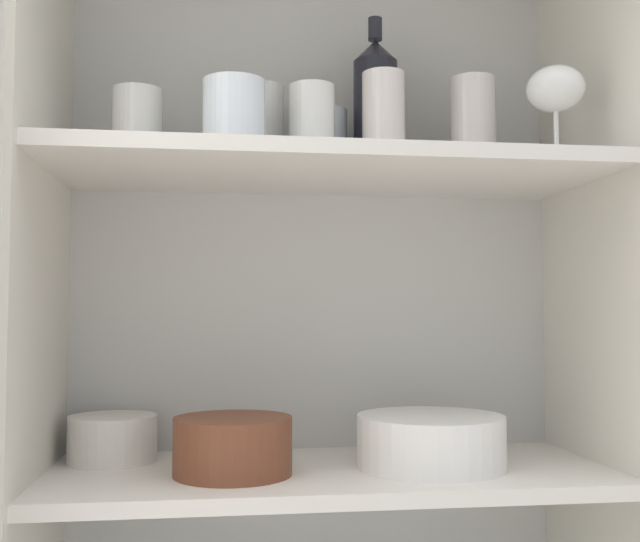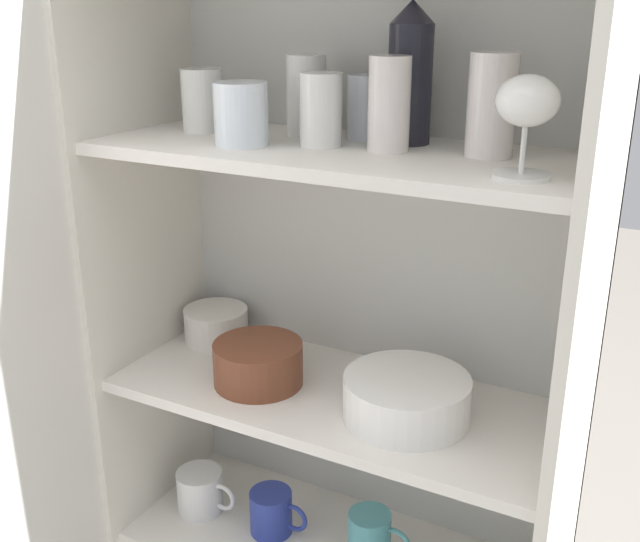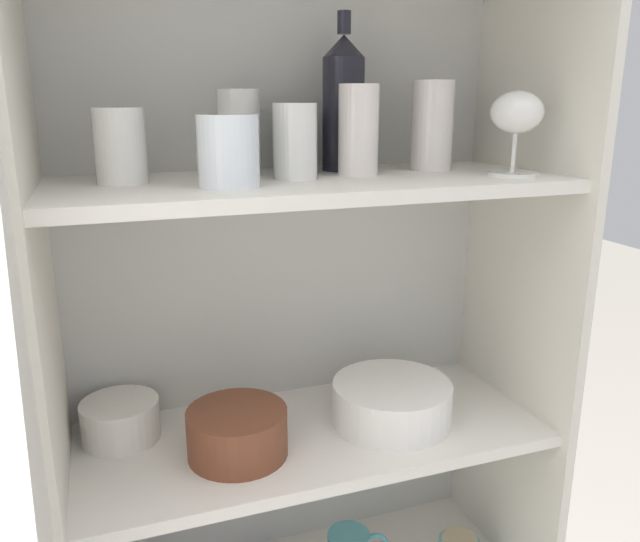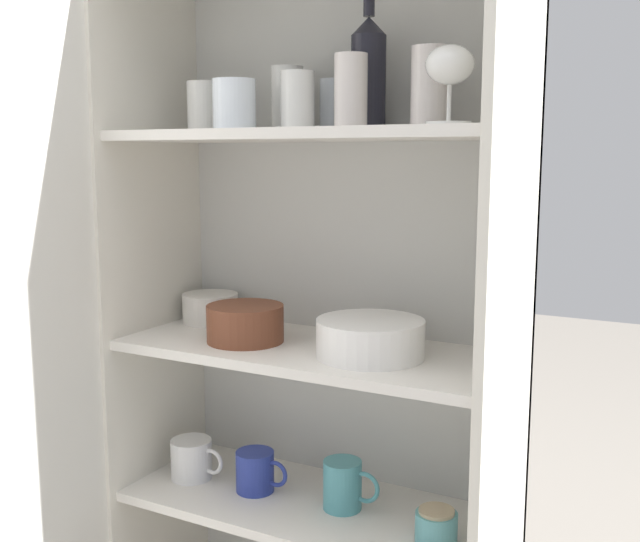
{
  "view_description": "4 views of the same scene",
  "coord_description": "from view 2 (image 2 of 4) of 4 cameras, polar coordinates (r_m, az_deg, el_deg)",
  "views": [
    {
      "loc": [
        -0.15,
        -0.88,
        0.91
      ],
      "look_at": [
        -0.02,
        0.14,
        0.97
      ],
      "focal_mm": 42.0,
      "sensor_mm": 36.0,
      "label": 1
    },
    {
      "loc": [
        0.52,
        -0.86,
        1.34
      ],
      "look_at": [
        -0.03,
        0.16,
        0.92
      ],
      "focal_mm": 42.0,
      "sensor_mm": 36.0,
      "label": 2
    },
    {
      "loc": [
        -0.31,
        -0.74,
        1.24
      ],
      "look_at": [
        0.01,
        0.14,
        0.98
      ],
      "focal_mm": 35.0,
      "sensor_mm": 36.0,
      "label": 3
    },
    {
      "loc": [
        0.71,
        -1.12,
        1.08
      ],
      "look_at": [
        0.03,
        0.15,
        0.85
      ],
      "focal_mm": 42.0,
      "sensor_mm": 36.0,
      "label": 4
    }
  ],
  "objects": [
    {
      "name": "tumbler_glass_1",
      "position": [
        1.32,
        -8.94,
        12.74
      ],
      "size": [
        0.07,
        0.07,
        0.1
      ],
      "color": "white",
      "rests_on": "shelf_board_upper"
    },
    {
      "name": "tumbler_glass_5",
      "position": [
        1.18,
        -6.04,
        11.81
      ],
      "size": [
        0.08,
        0.08,
        0.1
      ],
      "color": "white",
      "rests_on": "shelf_board_upper"
    },
    {
      "name": "wine_glass_0",
      "position": [
        0.97,
        15.5,
        11.95
      ],
      "size": [
        0.08,
        0.08,
        0.13
      ],
      "color": "white",
      "rests_on": "shelf_board_upper"
    },
    {
      "name": "cupboard_side_right",
      "position": [
        1.19,
        18.59,
        -11.59
      ],
      "size": [
        0.02,
        0.35,
        1.47
      ],
      "primitive_type": "cube",
      "color": "silver",
      "rests_on": "ground_plane"
    },
    {
      "name": "tumbler_glass_6",
      "position": [
        1.26,
        -1.06,
        13.21
      ],
      "size": [
        0.07,
        0.07,
        0.13
      ],
      "color": "white",
      "rests_on": "shelf_board_upper"
    },
    {
      "name": "plate_stack_white",
      "position": [
        1.23,
        6.61,
        -9.57
      ],
      "size": [
        0.21,
        0.21,
        0.07
      ],
      "color": "white",
      "rests_on": "shelf_board_middle"
    },
    {
      "name": "shelf_board_middle",
      "position": [
        1.31,
        1.06,
        -9.65
      ],
      "size": [
        0.77,
        0.31,
        0.02
      ],
      "primitive_type": "cube",
      "color": "silver"
    },
    {
      "name": "serving_bowl_small",
      "position": [
        1.5,
        -7.93,
        -3.94
      ],
      "size": [
        0.13,
        0.13,
        0.07
      ],
      "color": "silver",
      "rests_on": "shelf_board_middle"
    },
    {
      "name": "coffee_mug_primary",
      "position": [
        1.51,
        -3.67,
        -17.86
      ],
      "size": [
        0.12,
        0.08,
        0.09
      ],
      "color": "#283893",
      "rests_on": "shelf_board_lower"
    },
    {
      "name": "coffee_mug_extra_1",
      "position": [
        1.45,
        3.88,
        -19.62
      ],
      "size": [
        0.12,
        0.08,
        0.1
      ],
      "color": "teal",
      "rests_on": "shelf_board_lower"
    },
    {
      "name": "wine_bottle",
      "position": [
        1.19,
        6.9,
        14.82
      ],
      "size": [
        0.07,
        0.07,
        0.25
      ],
      "color": "black",
      "rests_on": "shelf_board_upper"
    },
    {
      "name": "shelf_board_upper",
      "position": [
        1.17,
        1.2,
        8.91
      ],
      "size": [
        0.77,
        0.31,
        0.02
      ],
      "primitive_type": "cube",
      "color": "silver"
    },
    {
      "name": "tumbler_glass_4",
      "position": [
        1.13,
        5.29,
        12.55
      ],
      "size": [
        0.06,
        0.06,
        0.14
      ],
      "color": "silver",
      "rests_on": "shelf_board_upper"
    },
    {
      "name": "cupboard_back_panel",
      "position": [
        1.43,
        4.14,
        -5.07
      ],
      "size": [
        0.81,
        0.02,
        1.47
      ],
      "primitive_type": "cube",
      "color": "silver",
      "rests_on": "ground_plane"
    },
    {
      "name": "mixing_bowl_large",
      "position": [
        1.33,
        -4.74,
        -6.9
      ],
      "size": [
        0.16,
        0.16,
        0.08
      ],
      "color": "brown",
      "rests_on": "shelf_board_middle"
    },
    {
      "name": "tumbler_glass_2",
      "position": [
        1.11,
        12.95,
        12.2
      ],
      "size": [
        0.07,
        0.07,
        0.15
      ],
      "color": "silver",
      "rests_on": "shelf_board_upper"
    },
    {
      "name": "cupboard_side_left",
      "position": [
        1.49,
        -12.54,
        -4.33
      ],
      "size": [
        0.02,
        0.35,
        1.47
      ],
      "primitive_type": "cube",
      "color": "silver",
      "rests_on": "ground_plane"
    },
    {
      "name": "coffee_mug_extra_2",
      "position": [
        1.58,
        -9.07,
        -16.24
      ],
      "size": [
        0.13,
        0.09,
        0.09
      ],
      "color": "white",
      "rests_on": "shelf_board_lower"
    },
    {
      "name": "tumbler_glass_0",
      "position": [
        1.17,
        0.06,
        12.17
      ],
      "size": [
        0.07,
        0.07,
        0.11
      ],
      "color": "white",
      "rests_on": "shelf_board_upper"
    },
    {
      "name": "tumbler_glass_3",
      "position": [
        1.23,
        3.53,
        12.34
      ],
      "size": [
        0.06,
        0.06,
        0.1
      ],
      "color": "white",
      "rests_on": "shelf_board_upper"
    }
  ]
}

